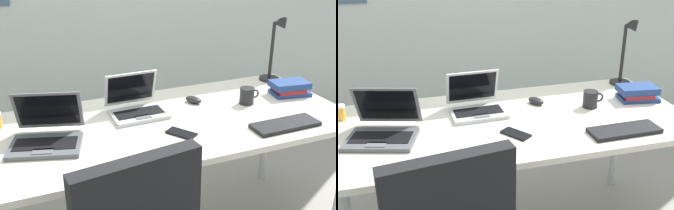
# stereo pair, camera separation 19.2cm
# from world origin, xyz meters

# --- Properties ---
(desk) EXTENTS (1.80, 0.80, 0.74)m
(desk) POSITION_xyz_m (0.00, 0.00, 0.68)
(desk) COLOR silver
(desk) RESTS_ON ground_plane
(desk_lamp) EXTENTS (0.12, 0.18, 0.40)m
(desk_lamp) POSITION_xyz_m (0.80, 0.28, 0.94)
(desk_lamp) COLOR black
(desk_lamp) RESTS_ON desk
(laptop_near_lamp) EXTENTS (0.36, 0.35, 0.21)m
(laptop_near_lamp) POSITION_xyz_m (-0.57, -0.02, 0.78)
(laptop_near_lamp) COLOR #515459
(laptop_near_lamp) RESTS_ON desk
(laptop_center) EXTENTS (0.28, 0.25, 0.20)m
(laptop_center) POSITION_xyz_m (-0.12, 0.13, 0.78)
(laptop_center) COLOR #B7BABC
(laptop_center) RESTS_ON desk
(external_keyboard) EXTENTS (0.33, 0.12, 0.02)m
(external_keyboard) POSITION_xyz_m (0.48, -0.27, 0.75)
(external_keyboard) COLOR black
(external_keyboard) RESTS_ON desk
(computer_mouse) EXTENTS (0.10, 0.11, 0.03)m
(computer_mouse) POSITION_xyz_m (0.21, 0.15, 0.76)
(computer_mouse) COLOR black
(computer_mouse) RESTS_ON desk
(cell_phone) EXTENTS (0.13, 0.15, 0.01)m
(cell_phone) POSITION_xyz_m (0.00, -0.16, 0.74)
(cell_phone) COLOR black
(cell_phone) RESTS_ON desk
(book_stack) EXTENTS (0.23, 0.16, 0.08)m
(book_stack) POSITION_xyz_m (0.76, 0.06, 0.78)
(book_stack) COLOR navy
(book_stack) RESTS_ON desk
(coffee_mug) EXTENTS (0.11, 0.08, 0.09)m
(coffee_mug) POSITION_xyz_m (0.47, 0.04, 0.78)
(coffee_mug) COLOR black
(coffee_mug) RESTS_ON desk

